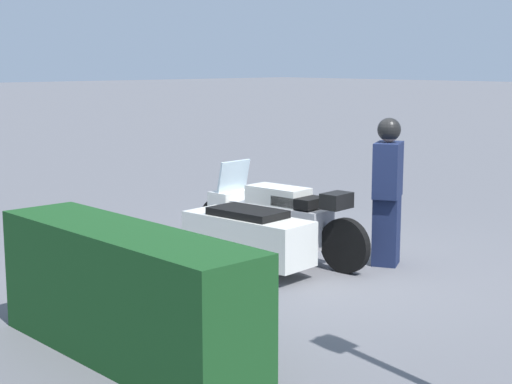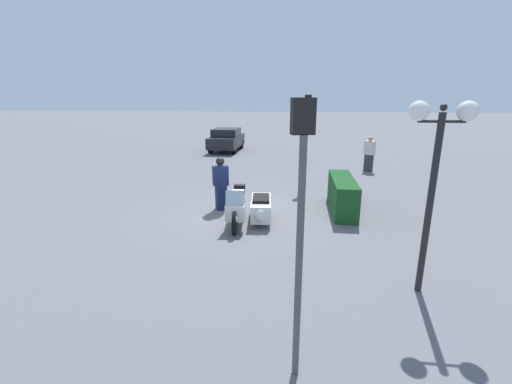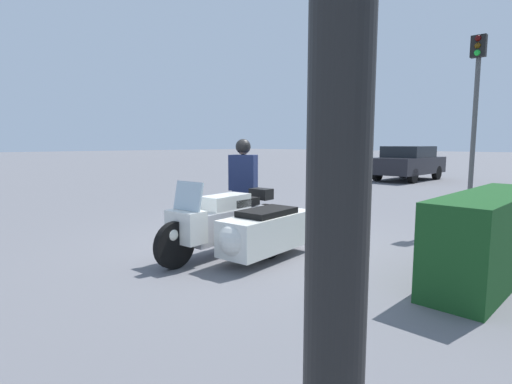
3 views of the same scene
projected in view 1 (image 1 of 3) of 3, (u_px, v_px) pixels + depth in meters
ground_plane at (323, 270)px, 9.07m from camera, size 160.00×160.00×0.00m
police_motorcycle at (255, 226)px, 9.29m from camera, size 2.62×1.31×1.15m
officer_rider at (387, 188)px, 9.19m from camera, size 0.48×0.55×1.75m
hedge_bush_curbside at (125, 294)px, 6.31m from camera, size 2.80×0.69×1.07m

